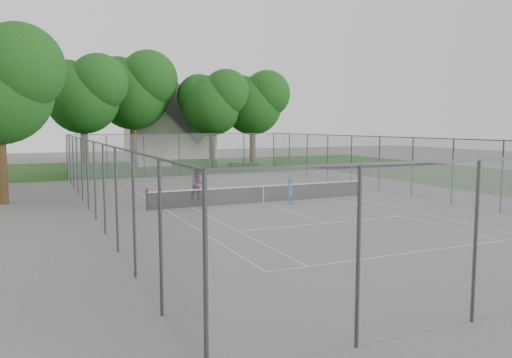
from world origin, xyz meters
name	(u,v)px	position (x,y,z in m)	size (l,w,h in m)	color
ground	(263,202)	(0.00, 0.00, 0.00)	(120.00, 120.00, 0.00)	#615E5C
grass_far	(156,167)	(0.00, 26.00, 0.00)	(60.00, 20.00, 0.00)	#1A3F12
court_markings	(263,202)	(0.00, 0.00, 0.01)	(11.03, 23.83, 0.01)	silver
tennis_net	(263,193)	(0.00, 0.00, 0.51)	(12.87, 0.10, 1.10)	black
perimeter_fence	(264,170)	(0.00, 0.00, 1.81)	(18.08, 34.08, 3.52)	#38383D
tree_far_left	(84,92)	(-7.15, 21.56, 7.14)	(7.23, 6.60, 10.39)	#3B2715
tree_far_midleft	(133,88)	(-2.33, 24.48, 7.80)	(7.89, 7.21, 11.34)	#3B2715
tree_far_midright	(213,101)	(4.84, 22.02, 6.63)	(6.72, 6.13, 9.65)	#3B2715
tree_far_right	(254,101)	(9.15, 21.92, 6.68)	(6.76, 6.18, 9.72)	#3B2715
hedge_left	(110,170)	(-5.67, 17.93, 0.55)	(4.40, 1.32, 1.10)	#154115
hedge_mid	(195,166)	(1.67, 17.98, 0.61)	(3.87, 1.10, 1.22)	#154115
hedge_right	(243,167)	(6.38, 18.02, 0.38)	(2.56, 0.94, 0.77)	#154115
house	(169,124)	(2.42, 29.66, 4.39)	(8.76, 6.79, 10.90)	beige
girl_player	(290,191)	(0.98, -1.20, 0.72)	(0.53, 0.34, 1.44)	#2C4FA5
woman_player	(198,184)	(-3.05, 2.20, 0.92)	(0.90, 0.70, 1.84)	#622051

